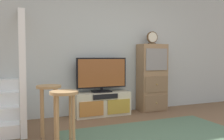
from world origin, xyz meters
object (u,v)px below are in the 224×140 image
bar_stool_far (49,99)px  side_cabinet (152,78)px  desk_clock (152,38)px  television (102,74)px  bar_stool_near (64,107)px  media_console (102,104)px

bar_stool_far → side_cabinet: bearing=23.0°
side_cabinet → desk_clock: bearing=-136.0°
television → desk_clock: bearing=-1.5°
side_cabinet → bar_stool_far: (-2.24, -0.95, -0.15)m
side_cabinet → bar_stool_near: side_cabinet is taller
side_cabinet → television: bearing=179.3°
television → bar_stool_far: television is taller
side_cabinet → bar_stool_far: side_cabinet is taller
television → bar_stool_far: (-1.12, -0.96, -0.26)m
media_console → side_cabinet: (1.12, 0.01, 0.47)m
media_console → side_cabinet: side_cabinet is taller
side_cabinet → bar_stool_near: (-2.13, -1.48, -0.16)m
desk_clock → bar_stool_far: (-2.23, -0.93, -0.99)m
desk_clock → bar_stool_far: 2.61m
bar_stool_far → bar_stool_near: bearing=-78.0°
television → bar_stool_near: size_ratio=1.37×
television → bar_stool_far: bearing=-139.3°
television → side_cabinet: (1.12, -0.01, -0.11)m
desk_clock → bar_stool_far: desk_clock is taller
side_cabinet → bar_stool_near: bearing=-145.2°
side_cabinet → desk_clock: desk_clock is taller
media_console → bar_stool_near: bearing=-124.4°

